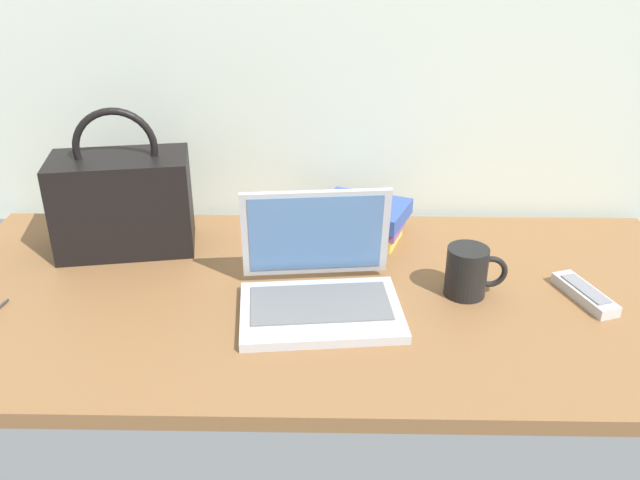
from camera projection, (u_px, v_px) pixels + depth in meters
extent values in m
cube|color=brown|center=(318.00, 298.00, 1.40)|extent=(1.60, 0.76, 0.03)
cube|color=#B2B5BA|center=(321.00, 312.00, 1.31)|extent=(0.33, 0.25, 0.02)
cube|color=slate|center=(320.00, 303.00, 1.32)|extent=(0.28, 0.17, 0.00)
cube|color=#B2B5BA|center=(316.00, 233.00, 1.38)|extent=(0.30, 0.07, 0.20)
cube|color=#4C72A5|center=(316.00, 234.00, 1.37)|extent=(0.27, 0.06, 0.17)
cylinder|color=black|center=(466.00, 272.00, 1.37)|extent=(0.08, 0.08, 0.10)
torus|color=black|center=(490.00, 272.00, 1.37)|extent=(0.07, 0.01, 0.07)
cylinder|color=brown|center=(469.00, 251.00, 1.35)|extent=(0.07, 0.07, 0.00)
cube|color=#B7B7B7|center=(585.00, 294.00, 1.37)|extent=(0.10, 0.17, 0.02)
cube|color=slate|center=(586.00, 289.00, 1.36)|extent=(0.07, 0.12, 0.00)
cube|color=black|center=(123.00, 204.00, 1.53)|extent=(0.32, 0.21, 0.22)
torus|color=black|center=(116.00, 148.00, 1.47)|extent=(0.18, 0.05, 0.18)
cube|color=#D8BF4C|center=(363.00, 233.00, 1.61)|extent=(0.19, 0.16, 0.03)
cube|color=#8C4C8C|center=(363.00, 223.00, 1.60)|extent=(0.21, 0.17, 0.03)
cube|color=#334C99|center=(364.00, 210.00, 1.58)|extent=(0.24, 0.21, 0.04)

